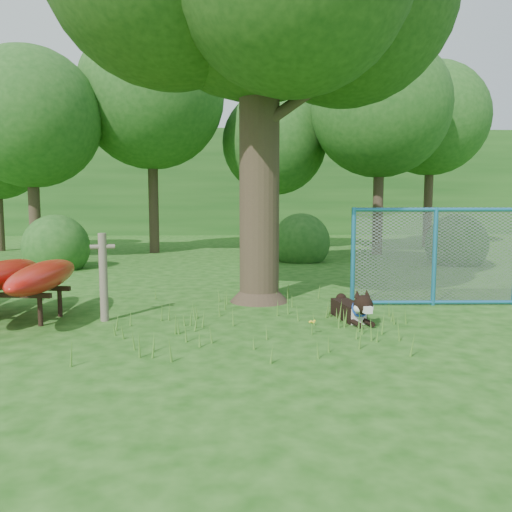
{
  "coord_description": "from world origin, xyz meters",
  "views": [
    {
      "loc": [
        -0.18,
        -6.43,
        1.81
      ],
      "look_at": [
        0.2,
        1.2,
        1.0
      ],
      "focal_mm": 35.0,
      "sensor_mm": 36.0,
      "label": 1
    }
  ],
  "objects": [
    {
      "name": "ground",
      "position": [
        0.0,
        0.0,
        0.0
      ],
      "size": [
        80.0,
        80.0,
        0.0
      ],
      "primitive_type": "plane",
      "color": "#18490E",
      "rests_on": "ground"
    },
    {
      "name": "wooden_post",
      "position": [
        -2.14,
        1.23,
        0.72
      ],
      "size": [
        0.37,
        0.17,
        1.36
      ],
      "rotation": [
        0.0,
        0.0,
        0.27
      ],
      "color": "#675B4D",
      "rests_on": "ground"
    },
    {
      "name": "husky_dog",
      "position": [
        1.69,
        1.0,
        0.2
      ],
      "size": [
        0.46,
        1.25,
        0.55
      ],
      "rotation": [
        0.0,
        0.0,
        0.18
      ],
      "color": "black",
      "rests_on": "ground"
    },
    {
      "name": "fence_section",
      "position": [
        3.41,
        2.16,
        0.87
      ],
      "size": [
        2.97,
        0.19,
        2.9
      ],
      "rotation": [
        0.0,
        0.0,
        -0.04
      ],
      "color": "teal",
      "rests_on": "ground"
    },
    {
      "name": "wildflower_clump",
      "position": [
        0.93,
        0.26,
        0.17
      ],
      "size": [
        0.1,
        0.09,
        0.21
      ],
      "rotation": [
        0.0,
        0.0,
        -0.01
      ],
      "color": "#4A802A",
      "rests_on": "ground"
    },
    {
      "name": "bg_tree_a",
      "position": [
        -6.5,
        10.0,
        4.48
      ],
      "size": [
        4.4,
        4.4,
        6.7
      ],
      "color": "#34271C",
      "rests_on": "ground"
    },
    {
      "name": "bg_tree_b",
      "position": [
        -3.0,
        12.0,
        5.61
      ],
      "size": [
        5.2,
        5.2,
        8.22
      ],
      "color": "#34271C",
      "rests_on": "ground"
    },
    {
      "name": "bg_tree_c",
      "position": [
        1.5,
        13.0,
        4.11
      ],
      "size": [
        4.0,
        4.0,
        6.12
      ],
      "color": "#34271C",
      "rests_on": "ground"
    },
    {
      "name": "bg_tree_d",
      "position": [
        5.0,
        11.0,
        5.08
      ],
      "size": [
        4.8,
        4.8,
        7.5
      ],
      "color": "#34271C",
      "rests_on": "ground"
    },
    {
      "name": "bg_tree_e",
      "position": [
        8.0,
        14.0,
        5.23
      ],
      "size": [
        4.6,
        4.6,
        7.55
      ],
      "color": "#34271C",
      "rests_on": "ground"
    },
    {
      "name": "shrub_left",
      "position": [
        -5.0,
        7.5,
        0.0
      ],
      "size": [
        1.8,
        1.8,
        1.8
      ],
      "primitive_type": "sphere",
      "color": "#1E4E19",
      "rests_on": "ground"
    },
    {
      "name": "shrub_right",
      "position": [
        6.5,
        8.0,
        0.0
      ],
      "size": [
        1.8,
        1.8,
        1.8
      ],
      "primitive_type": "sphere",
      "color": "#1E4E19",
      "rests_on": "ground"
    },
    {
      "name": "shrub_mid",
      "position": [
        2.0,
        9.0,
        0.0
      ],
      "size": [
        1.8,
        1.8,
        1.8
      ],
      "primitive_type": "sphere",
      "color": "#1E4E19",
      "rests_on": "ground"
    },
    {
      "name": "wooded_hillside",
      "position": [
        0.0,
        28.0,
        3.0
      ],
      "size": [
        80.0,
        12.0,
        6.0
      ],
      "primitive_type": "cube",
      "color": "#1E4E19",
      "rests_on": "ground"
    }
  ]
}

